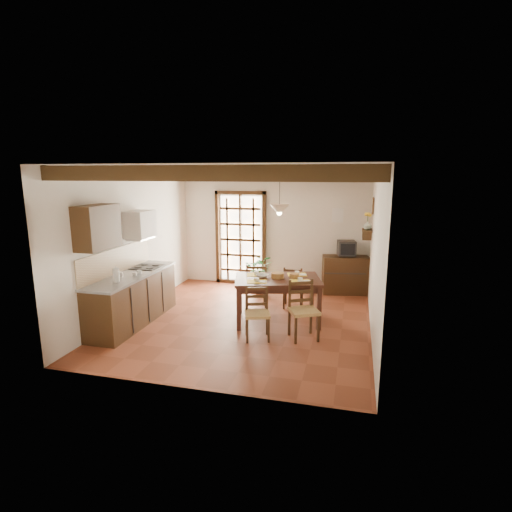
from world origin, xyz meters
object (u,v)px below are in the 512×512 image
(chair_far_left, at_px, (256,294))
(chair_far_right, at_px, (293,295))
(kitchen_counter, at_px, (133,298))
(dining_table, at_px, (277,284))
(potted_plant, at_px, (260,268))
(chair_near_left, at_px, (257,323))
(chair_near_right, at_px, (303,321))
(pendant_lamp, at_px, (279,208))
(sideboard, at_px, (345,275))
(crt_tv, at_px, (346,248))

(chair_far_left, xyz_separation_m, chair_far_right, (0.73, 0.20, -0.02))
(chair_far_left, bearing_deg, chair_far_right, 177.87)
(kitchen_counter, xyz_separation_m, dining_table, (2.54, 0.69, 0.25))
(kitchen_counter, distance_m, potted_plant, 3.00)
(dining_table, relative_size, chair_far_right, 2.00)
(dining_table, bearing_deg, potted_plant, 98.47)
(chair_near_left, bearing_deg, chair_near_right, -2.70)
(kitchen_counter, relative_size, dining_table, 1.30)
(kitchen_counter, bearing_deg, chair_near_left, -3.88)
(kitchen_counter, distance_m, pendant_lamp, 3.10)
(chair_near_right, distance_m, sideboard, 2.85)
(chair_far_right, distance_m, sideboard, 1.63)
(chair_far_right, xyz_separation_m, pendant_lamp, (-0.16, -0.75, 1.81))
(dining_table, xyz_separation_m, chair_far_left, (-0.57, 0.66, -0.43))
(chair_far_left, bearing_deg, dining_table, 113.76)
(dining_table, height_order, chair_far_right, chair_far_right)
(kitchen_counter, bearing_deg, crt_tv, 37.39)
(dining_table, relative_size, potted_plant, 0.94)
(chair_far_left, bearing_deg, crt_tv, -156.72)
(dining_table, distance_m, chair_far_left, 0.97)
(chair_near_left, height_order, chair_far_right, chair_near_left)
(dining_table, relative_size, crt_tv, 3.90)
(chair_far_left, height_order, pendant_lamp, pendant_lamp)
(kitchen_counter, relative_size, chair_near_right, 2.33)
(chair_far_right, height_order, potted_plant, potted_plant)
(dining_table, distance_m, pendant_lamp, 1.36)
(pendant_lamp, bearing_deg, chair_far_right, 77.74)
(chair_near_right, relative_size, pendant_lamp, 1.14)
(potted_plant, bearing_deg, crt_tv, 12.37)
(sideboard, relative_size, pendant_lamp, 1.20)
(chair_near_left, bearing_deg, pendant_lamp, 62.31)
(kitchen_counter, height_order, sideboard, kitchen_counter)
(chair_near_left, height_order, chair_far_left, chair_far_left)
(dining_table, bearing_deg, chair_far_right, 64.17)
(chair_near_right, height_order, chair_far_left, chair_near_right)
(sideboard, distance_m, potted_plant, 1.95)
(chair_near_right, relative_size, chair_far_left, 1.03)
(chair_near_right, height_order, potted_plant, potted_plant)
(dining_table, bearing_deg, kitchen_counter, -179.68)
(kitchen_counter, bearing_deg, chair_near_right, 0.68)
(dining_table, distance_m, chair_far_right, 0.98)
(potted_plant, bearing_deg, kitchen_counter, -126.73)
(dining_table, xyz_separation_m, pendant_lamp, (0.00, 0.10, 1.36))
(chair_near_left, relative_size, crt_tv, 1.97)
(potted_plant, bearing_deg, chair_far_left, -80.71)
(dining_table, bearing_deg, chair_near_left, -116.04)
(kitchen_counter, distance_m, crt_tv, 4.68)
(kitchen_counter, relative_size, chair_near_left, 2.58)
(dining_table, relative_size, chair_near_right, 1.78)
(potted_plant, bearing_deg, chair_near_right, -61.06)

